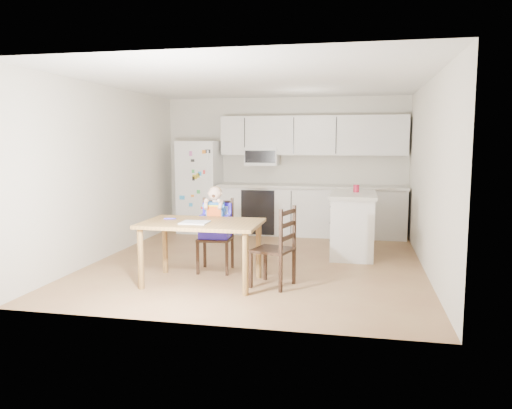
{
  "coord_description": "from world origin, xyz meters",
  "views": [
    {
      "loc": [
        1.36,
        -6.77,
        1.7
      ],
      "look_at": [
        0.09,
        -0.58,
        0.89
      ],
      "focal_mm": 35.0,
      "sensor_mm": 36.0,
      "label": 1
    }
  ],
  "objects_px": {
    "red_cup": "(356,188)",
    "refrigerator": "(200,187)",
    "dining_table": "(202,230)",
    "chair_booster": "(216,220)",
    "chair_side": "(280,242)",
    "kitchen_island": "(353,223)"
  },
  "relations": [
    {
      "from": "red_cup",
      "to": "refrigerator",
      "type": "bearing_deg",
      "value": 155.83
    },
    {
      "from": "dining_table",
      "to": "chair_booster",
      "type": "distance_m",
      "value": 0.62
    },
    {
      "from": "dining_table",
      "to": "chair_side",
      "type": "xyz_separation_m",
      "value": [
        0.94,
        0.02,
        -0.11
      ]
    },
    {
      "from": "red_cup",
      "to": "chair_side",
      "type": "distance_m",
      "value": 2.23
    },
    {
      "from": "kitchen_island",
      "to": "chair_booster",
      "type": "distance_m",
      "value": 2.2
    },
    {
      "from": "red_cup",
      "to": "chair_side",
      "type": "bearing_deg",
      "value": -112.73
    },
    {
      "from": "kitchen_island",
      "to": "red_cup",
      "type": "xyz_separation_m",
      "value": [
        0.04,
        0.1,
        0.52
      ]
    },
    {
      "from": "dining_table",
      "to": "chair_booster",
      "type": "height_order",
      "value": "chair_booster"
    },
    {
      "from": "red_cup",
      "to": "dining_table",
      "type": "distance_m",
      "value": 2.73
    },
    {
      "from": "chair_booster",
      "to": "kitchen_island",
      "type": "bearing_deg",
      "value": 33.42
    },
    {
      "from": "kitchen_island",
      "to": "red_cup",
      "type": "relative_size",
      "value": 11.48
    },
    {
      "from": "refrigerator",
      "to": "chair_booster",
      "type": "bearing_deg",
      "value": -67.99
    },
    {
      "from": "kitchen_island",
      "to": "red_cup",
      "type": "distance_m",
      "value": 0.53
    },
    {
      "from": "refrigerator",
      "to": "kitchen_island",
      "type": "bearing_deg",
      "value": -26.09
    },
    {
      "from": "refrigerator",
      "to": "chair_booster",
      "type": "xyz_separation_m",
      "value": [
        1.1,
        -2.71,
        -0.18
      ]
    },
    {
      "from": "dining_table",
      "to": "chair_side",
      "type": "relative_size",
      "value": 1.47
    },
    {
      "from": "kitchen_island",
      "to": "dining_table",
      "type": "bearing_deg",
      "value": -131.98
    },
    {
      "from": "refrigerator",
      "to": "red_cup",
      "type": "xyz_separation_m",
      "value": [
        2.88,
        -1.29,
        0.14
      ]
    },
    {
      "from": "red_cup",
      "to": "chair_booster",
      "type": "height_order",
      "value": "chair_booster"
    },
    {
      "from": "kitchen_island",
      "to": "red_cup",
      "type": "bearing_deg",
      "value": 67.59
    },
    {
      "from": "chair_booster",
      "to": "chair_side",
      "type": "height_order",
      "value": "chair_booster"
    },
    {
      "from": "red_cup",
      "to": "chair_side",
      "type": "xyz_separation_m",
      "value": [
        -0.84,
        -2.01,
        -0.46
      ]
    }
  ]
}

